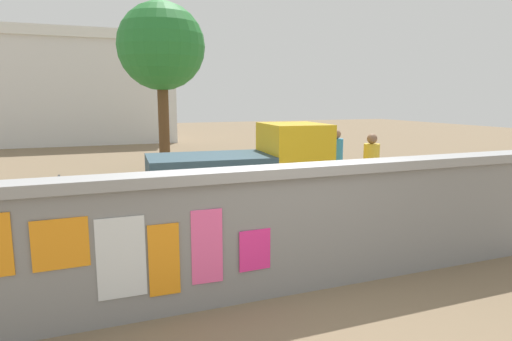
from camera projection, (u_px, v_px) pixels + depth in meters
ground at (168, 180)px, 12.81m from camera, size 60.00×60.00×0.00m
poster_wall at (282, 228)px, 5.32m from camera, size 8.35×0.42×1.57m
auto_rickshaw_truck at (248, 171)px, 8.95m from camera, size 3.70×1.76×1.85m
motorcycle at (26, 200)px, 8.31m from camera, size 1.90×0.56×0.87m
bicycle_near at (410, 214)px, 7.70m from camera, size 1.71×0.44×0.95m
bicycle_far at (127, 249)px, 5.91m from camera, size 1.70×0.44×0.95m
person_walking at (336, 156)px, 10.66m from camera, size 0.43×0.43×1.62m
person_bystander at (371, 163)px, 9.48m from camera, size 0.35×0.35×1.62m
tree_roadside at (161, 48)px, 14.32m from camera, size 2.85×2.85×5.47m
building_background at (69, 88)px, 23.89m from camera, size 10.94×6.04×5.78m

